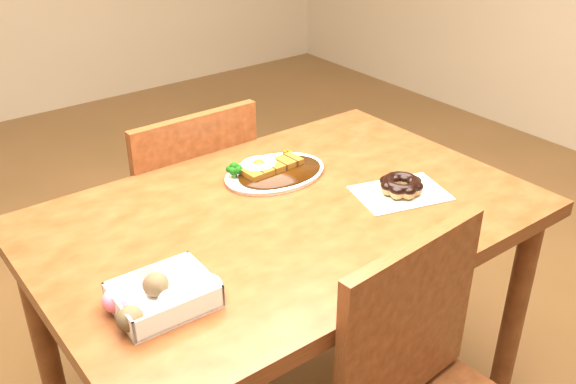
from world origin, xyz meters
TOP-DOWN VIEW (x-y plane):
  - table at (0.00, 0.00)m, footprint 1.20×0.80m
  - chair_far at (-0.01, 0.53)m, footprint 0.42×0.42m
  - katsu_curry_plate at (0.09, 0.17)m, footprint 0.29×0.21m
  - donut_box at (-0.41, -0.15)m, footprint 0.22×0.15m
  - pon_de_ring at (0.28, -0.11)m, footprint 0.26×0.22m

SIDE VIEW (x-z plane):
  - chair_far at x=-0.01m, z-range 0.04..0.91m
  - table at x=0.00m, z-range 0.28..1.03m
  - katsu_curry_plate at x=0.09m, z-range 0.74..0.79m
  - pon_de_ring at x=0.28m, z-range 0.75..0.79m
  - donut_box at x=-0.41m, z-range 0.75..0.80m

